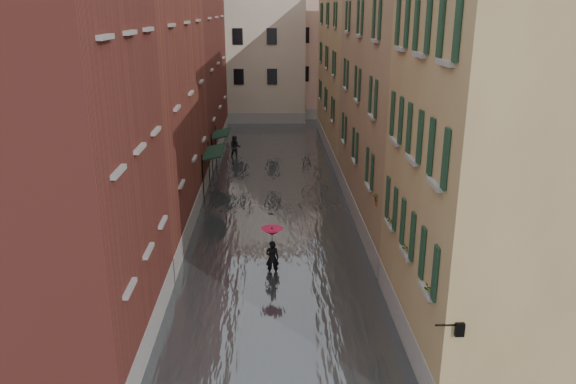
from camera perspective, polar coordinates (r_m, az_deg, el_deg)
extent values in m
plane|color=#4F4F51|center=(20.59, -1.07, -12.16)|extent=(120.00, 120.00, 0.00)
cube|color=#4D5155|center=(32.45, -1.39, -0.31)|extent=(10.00, 60.00, 0.20)
cube|color=maroon|center=(17.61, -24.57, 3.72)|extent=(6.00, 8.00, 13.00)
cube|color=brown|center=(27.93, -16.11, 8.95)|extent=(6.00, 14.00, 12.50)
cube|color=maroon|center=(42.45, -11.35, 13.27)|extent=(6.00, 16.00, 14.00)
cube|color=#91724B|center=(17.94, 21.88, 1.81)|extent=(6.00, 8.00, 11.50)
cube|color=#947B59|center=(27.99, 13.28, 9.71)|extent=(6.00, 14.00, 13.00)
cube|color=#91724B|center=(42.63, 8.07, 11.77)|extent=(6.00, 16.00, 11.50)
cube|color=beige|center=(55.97, -4.84, 14.16)|extent=(12.00, 9.00, 13.00)
cube|color=tan|center=(58.26, 4.42, 13.83)|extent=(10.00, 9.00, 12.00)
cube|color=black|center=(32.53, -7.53, 4.08)|extent=(1.09, 3.22, 0.31)
cylinder|color=black|center=(31.35, -8.63, 1.31)|extent=(0.06, 0.06, 2.80)
cylinder|color=black|center=(34.43, -8.03, 2.87)|extent=(0.06, 0.06, 2.80)
cube|color=black|center=(37.26, -6.83, 5.91)|extent=(1.09, 2.64, 0.31)
cylinder|color=black|center=(36.29, -7.72, 3.68)|extent=(0.06, 0.06, 2.80)
cylinder|color=black|center=(38.84, -7.35, 4.66)|extent=(0.06, 0.06, 2.80)
cylinder|color=black|center=(14.49, 15.87, -12.88)|extent=(0.60, 0.05, 0.05)
cube|color=black|center=(14.63, 16.99, -13.13)|extent=(0.22, 0.22, 0.35)
cube|color=beige|center=(14.63, 16.99, -13.13)|extent=(0.14, 0.14, 0.24)
cube|color=#9B5A33|center=(15.69, 14.56, -9.99)|extent=(0.22, 0.85, 0.18)
imported|color=#265926|center=(15.50, 14.68, -8.62)|extent=(0.59, 0.51, 0.66)
cube|color=#9B5A33|center=(17.96, 12.29, -6.08)|extent=(0.22, 0.85, 0.18)
imported|color=#265926|center=(17.80, 12.38, -4.84)|extent=(0.59, 0.51, 0.66)
cube|color=#9B5A33|center=(20.06, 10.73, -3.35)|extent=(0.22, 0.85, 0.18)
imported|color=#265926|center=(19.91, 10.80, -2.22)|extent=(0.59, 0.51, 0.66)
cube|color=#9B5A33|center=(22.53, 9.31, -0.84)|extent=(0.22, 0.85, 0.18)
imported|color=#265926|center=(22.40, 9.36, 0.18)|extent=(0.59, 0.51, 0.66)
imported|color=black|center=(22.87, -1.61, -6.75)|extent=(0.56, 0.38, 1.52)
cube|color=#BEB89D|center=(22.84, -2.32, -6.27)|extent=(0.08, 0.30, 0.38)
cylinder|color=black|center=(22.63, -1.62, -5.40)|extent=(0.02, 0.02, 1.00)
cone|color=#C10C3A|center=(22.41, -1.64, -4.06)|extent=(0.91, 0.91, 0.28)
imported|color=black|center=(40.46, -5.39, 4.51)|extent=(0.88, 0.70, 1.74)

